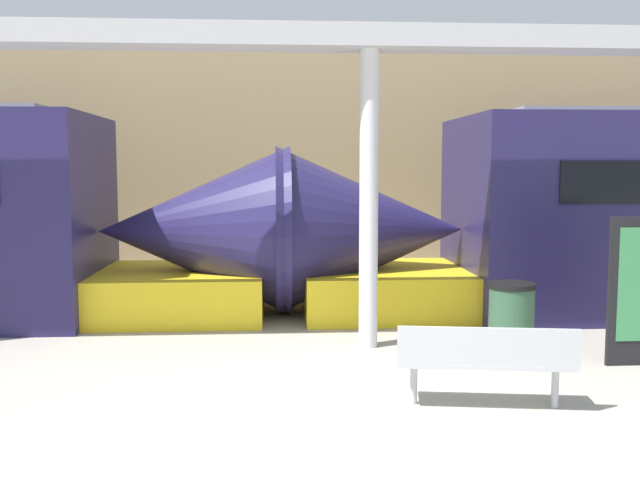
{
  "coord_description": "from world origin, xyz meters",
  "views": [
    {
      "loc": [
        -0.86,
        -5.94,
        2.3
      ],
      "look_at": [
        -0.29,
        2.87,
        1.4
      ],
      "focal_mm": 40.0,
      "sensor_mm": 36.0,
      "label": 1
    }
  ],
  "objects": [
    {
      "name": "trash_bin",
      "position": [
        1.99,
        2.32,
        0.46
      ],
      "size": [
        0.56,
        0.56,
        0.92
      ],
      "color": "#2D5138",
      "rests_on": "ground_plane"
    },
    {
      "name": "ground_plane",
      "position": [
        0.0,
        0.0,
        0.0
      ],
      "size": [
        60.0,
        60.0,
        0.0
      ],
      "primitive_type": "plane",
      "color": "#A8A093"
    },
    {
      "name": "bench_near",
      "position": [
        1.15,
        0.58,
        0.5
      ],
      "size": [
        1.73,
        0.68,
        0.82
      ],
      "rotation": [
        0.0,
        0.0,
        -0.15
      ],
      "color": "#ADB2B7",
      "rests_on": "ground_plane"
    },
    {
      "name": "canopy_beam",
      "position": [
        0.34,
        3.01,
        3.9
      ],
      "size": [
        28.0,
        0.6,
        0.28
      ],
      "primitive_type": "cube",
      "color": "#B7B7BC",
      "rests_on": "support_column_near"
    },
    {
      "name": "station_wall",
      "position": [
        0.0,
        8.85,
        2.5
      ],
      "size": [
        56.0,
        0.2,
        5.0
      ],
      "primitive_type": "cube",
      "color": "tan",
      "rests_on": "ground_plane"
    },
    {
      "name": "support_column_near",
      "position": [
        0.34,
        3.01,
        1.88
      ],
      "size": [
        0.24,
        0.24,
        3.76
      ],
      "primitive_type": "cylinder",
      "color": "silver",
      "rests_on": "ground_plane"
    }
  ]
}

